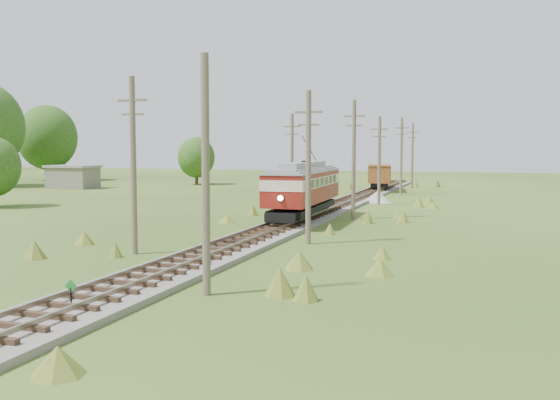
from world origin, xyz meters
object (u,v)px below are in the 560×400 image
(gravel_pile, at_px, (378,197))
(gondola, at_px, (380,175))
(streetcar, at_px, (304,185))
(switch_marker, at_px, (71,293))

(gravel_pile, bearing_deg, gondola, 98.95)
(streetcar, xyz_separation_m, gravel_pile, (2.59, 17.80, -2.15))
(streetcar, relative_size, gravel_pile, 3.91)
(switch_marker, xyz_separation_m, gondola, (0.20, 61.19, 1.42))
(switch_marker, xyz_separation_m, gravel_pile, (2.79, 44.76, -0.11))
(gravel_pile, bearing_deg, switch_marker, -93.56)
(streetcar, distance_m, gondola, 34.24)
(switch_marker, distance_m, gravel_pile, 44.84)
(switch_marker, distance_m, streetcar, 27.03)
(gondola, bearing_deg, gravel_pile, -89.87)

